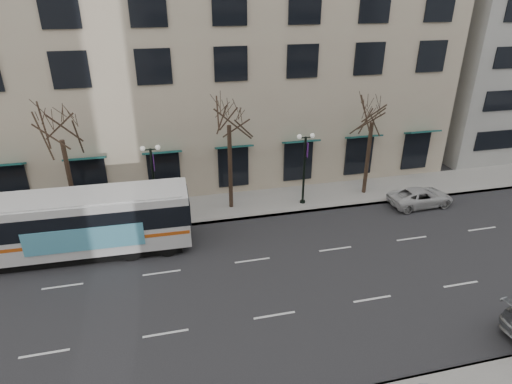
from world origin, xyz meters
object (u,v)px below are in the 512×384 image
object	(u,v)px
lamp_post_left	(154,180)
city_bus	(68,224)
white_pickup	(421,197)
tree_far_mid	(229,111)
lamp_post_right	(304,166)
tree_far_right	(374,109)
tree_far_left	(59,124)

from	to	relation	value
lamp_post_left	city_bus	xyz separation A→B (m)	(-4.82, -2.88, -0.94)
white_pickup	tree_far_mid	bearing A→B (deg)	76.83
city_bus	white_pickup	world-z (taller)	city_bus
lamp_post_left	lamp_post_right	distance (m)	10.00
tree_far_mid	tree_far_right	world-z (taller)	tree_far_mid
city_bus	lamp_post_left	bearing A→B (deg)	32.29
lamp_post_left	city_bus	size ratio (longest dim) A/B	0.38
lamp_post_right	city_bus	distance (m)	15.13
tree_far_mid	tree_far_right	xyz separation A→B (m)	(10.00, -0.00, -0.48)
city_bus	white_pickup	xyz separation A→B (m)	(22.81, 0.88, -1.38)
tree_far_right	city_bus	xyz separation A→B (m)	(-19.81, -3.48, -4.41)
city_bus	lamp_post_right	bearing A→B (deg)	12.42
white_pickup	lamp_post_left	bearing A→B (deg)	81.79
city_bus	tree_far_left	bearing A→B (deg)	94.52
tree_far_right	city_bus	distance (m)	20.59
lamp_post_right	white_pickup	size ratio (longest dim) A/B	1.15
lamp_post_left	white_pickup	xyz separation A→B (m)	(17.99, -2.00, -2.31)
tree_far_left	white_pickup	world-z (taller)	tree_far_left
tree_far_right	lamp_post_right	bearing A→B (deg)	-173.15
tree_far_mid	lamp_post_right	distance (m)	6.41
tree_far_right	tree_far_mid	bearing A→B (deg)	180.00
tree_far_left	lamp_post_right	size ratio (longest dim) A/B	1.60
lamp_post_right	white_pickup	xyz separation A→B (m)	(7.99, -2.00, -2.31)
lamp_post_left	tree_far_right	bearing A→B (deg)	2.29
tree_far_right	lamp_post_left	bearing A→B (deg)	-177.71
tree_far_mid	white_pickup	bearing A→B (deg)	-11.31
lamp_post_right	white_pickup	world-z (taller)	lamp_post_right
white_pickup	lamp_post_right	bearing A→B (deg)	74.09
lamp_post_right	tree_far_mid	bearing A→B (deg)	173.17
city_bus	white_pickup	distance (m)	22.87
tree_far_left	tree_far_right	distance (m)	20.00
lamp_post_left	tree_far_mid	bearing A→B (deg)	6.85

